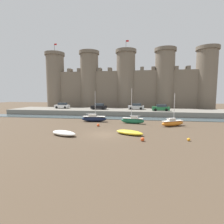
{
  "coord_description": "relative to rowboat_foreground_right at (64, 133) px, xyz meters",
  "views": [
    {
      "loc": [
        4.63,
        -22.86,
        5.55
      ],
      "look_at": [
        0.11,
        5.36,
        2.5
      ],
      "focal_mm": 28.0,
      "sensor_mm": 36.0,
      "label": 1
    }
  ],
  "objects": [
    {
      "name": "mooring_buoy_near_channel",
      "position": [
        15.59,
        -0.21,
        -0.16
      ],
      "size": [
        0.37,
        0.37,
        0.37
      ],
      "primitive_type": "sphere",
      "color": "orange",
      "rests_on": "ground"
    },
    {
      "name": "mooring_buoy_mid_mud",
      "position": [
        10.25,
        -1.15,
        -0.12
      ],
      "size": [
        0.46,
        0.46,
        0.46
      ],
      "primitive_type": "sphere",
      "color": "#E04C1E",
      "rests_on": "ground"
    },
    {
      "name": "castle",
      "position": [
        5.24,
        35.51,
        8.26
      ],
      "size": [
        54.8,
        6.57,
        22.25
      ],
      "color": "#706354",
      "rests_on": "ground"
    },
    {
      "name": "water_channel",
      "position": [
        5.24,
        17.2,
        -0.3
      ],
      "size": [
        80.0,
        4.5,
        0.1
      ],
      "primitive_type": "cube",
      "color": "#47565B",
      "rests_on": "ground"
    },
    {
      "name": "sailboat_midflat_centre",
      "position": [
        8.61,
        10.8,
        0.27
      ],
      "size": [
        4.41,
        1.77,
        6.46
      ],
      "color": "#1E6B47",
      "rests_on": "ground"
    },
    {
      "name": "rowboat_foreground_right",
      "position": [
        0.0,
        0.0,
        0.0
      ],
      "size": [
        4.13,
        2.78,
        0.66
      ],
      "color": "silver",
      "rests_on": "ground"
    },
    {
      "name": "mooring_buoy_off_centre",
      "position": [
        2.98,
        6.98,
        -0.12
      ],
      "size": [
        0.46,
        0.46,
        0.46
      ],
      "primitive_type": "sphere",
      "color": "#E04C1E",
      "rests_on": "ground"
    },
    {
      "name": "ground_plane",
      "position": [
        5.24,
        1.55,
        -0.35
      ],
      "size": [
        160.0,
        160.0,
        0.0
      ],
      "primitive_type": "plane",
      "color": "#4C3D2D"
    },
    {
      "name": "car_quay_west",
      "position": [
        -0.82,
        23.63,
        1.75
      ],
      "size": [
        4.15,
        1.97,
        1.62
      ],
      "color": "black",
      "rests_on": "quay_road"
    },
    {
      "name": "sailboat_foreground_left",
      "position": [
        0.98,
        11.74,
        0.29
      ],
      "size": [
        5.04,
        1.8,
        5.97
      ],
      "color": "#141E3D",
      "rests_on": "ground"
    },
    {
      "name": "sailboat_near_channel_right",
      "position": [
        15.43,
        9.3,
        0.22
      ],
      "size": [
        4.39,
        3.23,
        5.56
      ],
      "color": "orange",
      "rests_on": "ground"
    },
    {
      "name": "car_quay_east",
      "position": [
        -11.94,
        25.33,
        1.75
      ],
      "size": [
        4.15,
        1.97,
        1.62
      ],
      "color": "silver",
      "rests_on": "quay_road"
    },
    {
      "name": "car_quay_centre_east",
      "position": [
        8.94,
        25.26,
        1.75
      ],
      "size": [
        4.15,
        1.97,
        1.62
      ],
      "color": "#B2B5B7",
      "rests_on": "quay_road"
    },
    {
      "name": "car_quay_centre_west",
      "position": [
        14.92,
        22.23,
        1.75
      ],
      "size": [
        4.15,
        1.97,
        1.62
      ],
      "color": "#1E6638",
      "rests_on": "quay_road"
    },
    {
      "name": "rowboat_midflat_right",
      "position": [
        8.55,
        1.88,
        -0.03
      ],
      "size": [
        4.16,
        2.85,
        0.61
      ],
      "color": "yellow",
      "rests_on": "ground"
    },
    {
      "name": "quay_road",
      "position": [
        5.24,
        24.45,
        0.31
      ],
      "size": [
        60.22,
        10.0,
        1.32
      ],
      "primitive_type": "cube",
      "color": "slate",
      "rests_on": "ground"
    }
  ]
}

